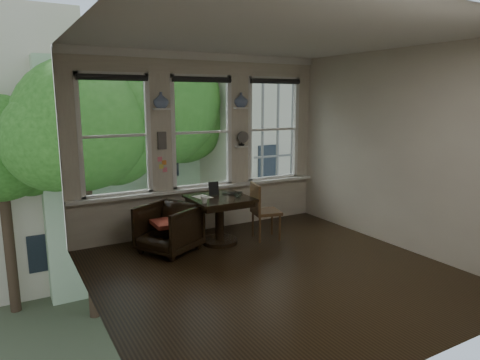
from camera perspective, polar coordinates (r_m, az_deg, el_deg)
ground at (r=5.79m, az=4.56°, el=-12.22°), size 4.50×4.50×0.00m
ceiling at (r=5.38m, az=5.06°, el=18.64°), size 4.50×4.50×0.00m
wall_back at (r=7.34m, az=-5.19°, el=4.80°), size 4.50×0.00×4.50m
wall_front at (r=3.78m, az=24.42°, el=-1.81°), size 4.50×0.00×4.50m
wall_left at (r=4.53m, az=-19.43°, el=0.49°), size 0.00×4.50×4.50m
wall_right at (r=6.90m, az=20.45°, el=3.79°), size 0.00×4.50×4.50m
window_left at (r=6.85m, az=-16.38°, el=5.66°), size 1.10×0.12×1.90m
window_center at (r=7.32m, az=-5.22°, el=6.36°), size 1.10×0.12×1.90m
window_right at (r=8.03m, az=4.31°, el=6.76°), size 1.10×0.12×1.90m
shelf_left at (r=6.94m, az=-10.46°, el=9.29°), size 0.26×0.16×0.03m
shelf_right at (r=7.54m, az=0.14°, el=9.57°), size 0.26×0.16×0.03m
intercom at (r=7.00m, az=-10.40°, el=5.20°), size 0.14×0.06×0.28m
sticky_notes at (r=7.04m, az=-10.31°, el=2.37°), size 0.16×0.01×0.24m
desk_fan at (r=7.56m, az=0.21°, el=5.25°), size 0.20×0.20×0.24m
vase_left at (r=6.94m, az=-10.50°, el=10.44°), size 0.24×0.24×0.25m
vase_right at (r=7.54m, az=0.14°, el=10.63°), size 0.24×0.24×0.25m
table at (r=6.78m, az=-2.74°, el=-5.38°), size 0.90×0.90×0.75m
armchair_left at (r=6.48m, az=-9.48°, el=-6.40°), size 1.07×1.06×0.72m
cushion_red at (r=6.46m, az=-9.50°, el=-5.65°), size 0.45×0.45×0.06m
side_chair_right at (r=6.97m, az=3.52°, el=-4.20°), size 0.50×0.50×0.92m
laptop at (r=6.86m, az=-1.03°, el=-1.83°), size 0.38×0.34×0.03m
mug at (r=6.30m, az=-4.78°, el=-2.63°), size 0.11×0.11×0.10m
drinking_glass at (r=6.62m, az=-0.28°, el=-2.00°), size 0.15×0.15×0.09m
tablet at (r=6.78m, az=-3.52°, el=-1.16°), size 0.17×0.11×0.22m
papers at (r=6.71m, az=-5.06°, el=-2.25°), size 0.27×0.34×0.00m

